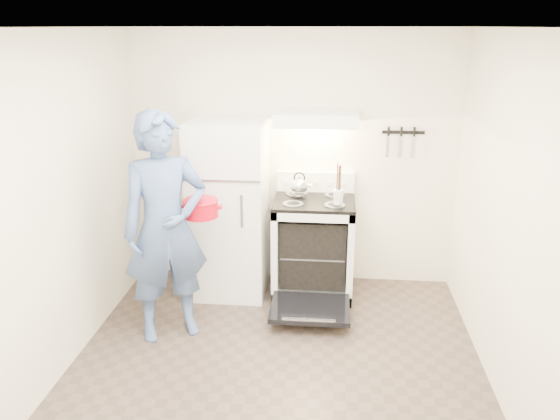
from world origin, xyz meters
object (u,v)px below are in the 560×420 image
at_px(tea_kettle, 299,185).
at_px(dutch_oven, 201,209).
at_px(refrigerator, 230,208).
at_px(person, 166,228).
at_px(stove_body, 313,248).

bearing_deg(tea_kettle, dutch_oven, -137.24).
distance_m(refrigerator, person, 0.95).
xyz_separation_m(tea_kettle, person, (-1.02, -0.96, -0.12)).
bearing_deg(person, stove_body, 8.81).
distance_m(refrigerator, dutch_oven, 0.68).
xyz_separation_m(stove_body, person, (-1.17, -0.90, 0.49)).
bearing_deg(dutch_oven, tea_kettle, 42.76).
xyz_separation_m(refrigerator, dutch_oven, (-0.12, -0.64, 0.20)).
relative_size(stove_body, dutch_oven, 2.53).
xyz_separation_m(refrigerator, tea_kettle, (0.66, 0.09, 0.22)).
relative_size(refrigerator, stove_body, 1.85).
bearing_deg(stove_body, person, -142.57).
relative_size(refrigerator, tea_kettle, 6.85).
bearing_deg(tea_kettle, refrigerator, -172.54).
height_order(refrigerator, person, person).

